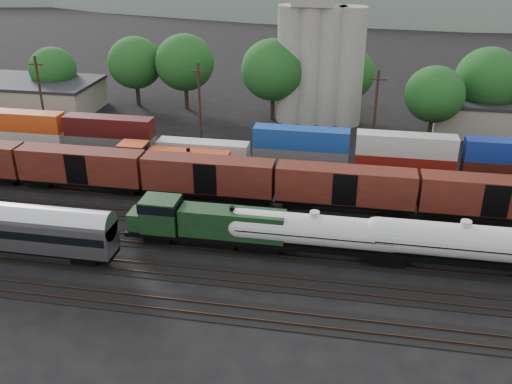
% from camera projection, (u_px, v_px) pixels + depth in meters
% --- Properties ---
extents(ground, '(600.00, 600.00, 0.00)m').
position_uv_depth(ground, '(256.00, 226.00, 60.48)').
color(ground, black).
extents(tracks, '(180.00, 33.20, 0.20)m').
position_uv_depth(tracks, '(256.00, 225.00, 60.46)').
color(tracks, black).
rests_on(tracks, ground).
extents(green_locomotive, '(17.12, 3.02, 4.53)m').
position_uv_depth(green_locomotive, '(202.00, 223.00, 55.64)').
color(green_locomotive, black).
rests_on(green_locomotive, ground).
extents(tank_car_a, '(17.30, 3.10, 4.53)m').
position_uv_depth(tank_car_a, '(314.00, 232.00, 53.83)').
color(tank_car_a, silver).
rests_on(tank_car_a, ground).
extents(tank_car_b, '(18.45, 3.30, 4.84)m').
position_uv_depth(tank_car_b, '(463.00, 243.00, 51.57)').
color(tank_car_b, silver).
rests_on(tank_car_b, ground).
extents(orange_locomotive, '(16.85, 2.81, 4.21)m').
position_uv_depth(orange_locomotive, '(166.00, 161.00, 70.46)').
color(orange_locomotive, black).
rests_on(orange_locomotive, ground).
extents(boxcar_string, '(153.60, 2.90, 4.20)m').
position_uv_depth(boxcar_string, '(275.00, 181.00, 63.38)').
color(boxcar_string, black).
rests_on(boxcar_string, ground).
extents(container_wall, '(160.00, 2.60, 5.80)m').
position_uv_depth(container_wall, '(283.00, 153.00, 72.58)').
color(container_wall, black).
rests_on(container_wall, ground).
extents(grain_silo, '(13.40, 5.00, 29.00)m').
position_uv_depth(grain_silo, '(319.00, 52.00, 87.12)').
color(grain_silo, '#99968C').
rests_on(grain_silo, ground).
extents(industrial_sheds, '(119.38, 17.26, 5.10)m').
position_uv_depth(industrial_sheds, '(338.00, 109.00, 89.64)').
color(industrial_sheds, '#9E937F').
rests_on(industrial_sheds, ground).
extents(tree_band, '(160.81, 17.95, 12.96)m').
position_uv_depth(tree_band, '(326.00, 77.00, 89.45)').
color(tree_band, black).
rests_on(tree_band, ground).
extents(utility_poles, '(122.20, 0.36, 12.00)m').
position_uv_depth(utility_poles, '(285.00, 109.00, 77.37)').
color(utility_poles, black).
rests_on(utility_poles, ground).
extents(distant_hills, '(860.00, 286.00, 130.00)m').
position_uv_depth(distant_hills, '(391.00, 28.00, 296.50)').
color(distant_hills, '#59665B').
rests_on(distant_hills, ground).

